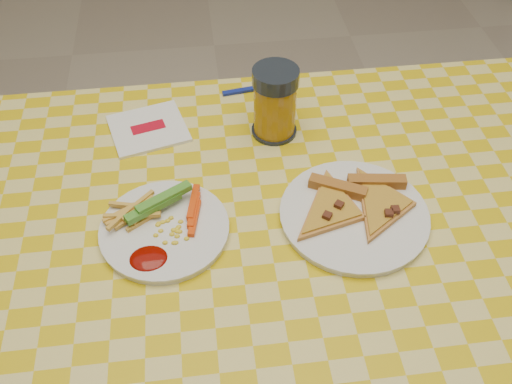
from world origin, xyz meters
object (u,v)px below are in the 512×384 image
Objects in this scene: plate_left at (165,231)px; drink_glass at (275,103)px; table at (267,256)px; plate_right at (354,216)px.

drink_glass is at bearing 46.94° from plate_left.
table is at bearing -100.70° from drink_glass.
drink_glass is (-0.10, 0.24, 0.07)m from plate_right.
plate_right reaches higher than table.
table is 6.00× the size of plate_left.
drink_glass reaches higher than table.
drink_glass is at bearing 112.86° from plate_right.
table is 8.81× the size of drink_glass.
table is at bearing -4.88° from plate_left.
plate_left reaches higher than table.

